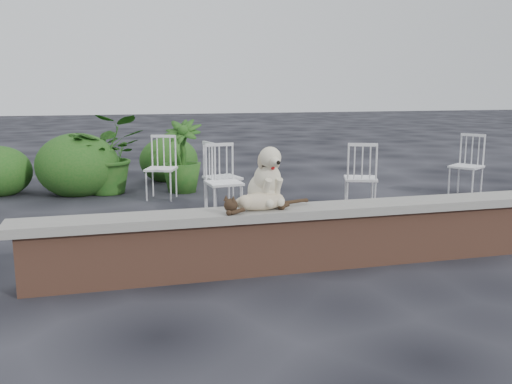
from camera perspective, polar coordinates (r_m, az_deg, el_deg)
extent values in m
plane|color=black|center=(5.51, 10.15, -7.08)|extent=(60.00, 60.00, 0.00)
cube|color=brown|center=(5.44, 10.23, -4.56)|extent=(6.00, 0.30, 0.50)
cube|color=slate|center=(5.37, 10.33, -1.57)|extent=(6.20, 0.40, 0.08)
imported|color=#1B5016|center=(9.08, -14.56, 3.76)|extent=(1.28, 1.16, 1.25)
imported|color=#1B5016|center=(9.00, -7.52, 3.61)|extent=(0.86, 0.86, 1.14)
ellipsoid|color=#1B5016|center=(9.17, -17.58, 2.56)|extent=(1.27, 1.17, 1.01)
ellipsoid|color=#1B5016|center=(10.16, -8.80, 3.21)|extent=(1.04, 0.95, 0.82)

